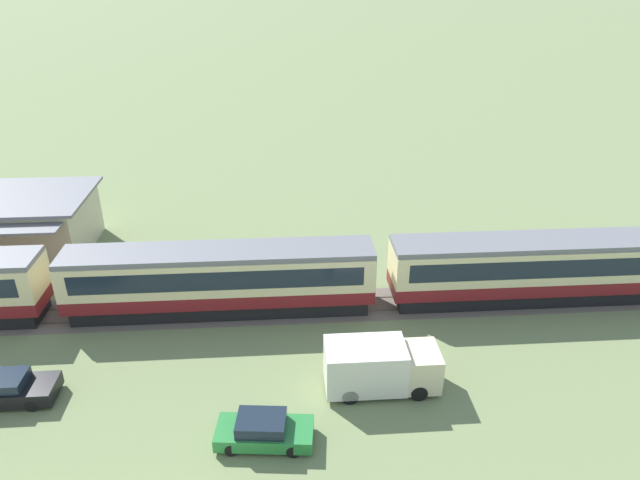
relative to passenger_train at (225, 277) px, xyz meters
name	(u,v)px	position (x,y,z in m)	size (l,w,h in m)	color
ground_plane	(321,304)	(5.63, 0.19, -2.24)	(600.00, 600.00, 0.00)	#707F51
passenger_train	(225,277)	(0.00, 0.00, 0.00)	(55.89, 2.93, 4.04)	maroon
railway_track	(291,307)	(3.80, 0.00, -2.23)	(125.33, 3.60, 0.04)	#665B51
station_building	(6,224)	(-15.88, 8.71, -0.11)	(11.91, 8.71, 4.21)	beige
parked_car_green	(264,431)	(2.36, -10.53, -1.62)	(4.34, 2.20, 1.33)	#287A38
parked_car_black	(4,389)	(-9.89, -7.05, -1.59)	(4.74, 1.87, 1.37)	black
delivery_truck_cream	(380,366)	(7.87, -7.41, -0.97)	(5.50, 2.27, 2.47)	beige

